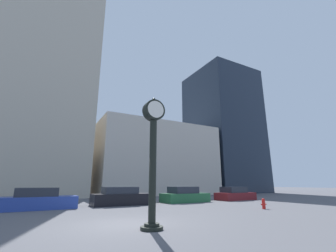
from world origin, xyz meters
The scene contains 10 objects.
ground_plane centered at (0.00, 0.00, 0.00)m, with size 200.00×200.00×0.00m, color #515156.
building_tall_tower centered at (-5.63, 24.00, 16.25)m, with size 14.86×12.00×32.51m.
building_storefront_row centered at (12.16, 24.00, 5.23)m, with size 18.12×12.00×10.46m.
building_glass_modern centered at (27.64, 24.00, 11.92)m, with size 11.46×12.00×23.83m.
street_clock centered at (0.45, -1.46, 2.76)m, with size 0.84×0.81×4.95m.
car_blue centered at (-3.14, 7.89, 0.56)m, with size 4.42×1.89×1.33m.
car_black centered at (2.39, 8.23, 0.57)m, with size 4.53×1.91×1.34m.
car_green centered at (8.10, 8.23, 0.55)m, with size 4.33×2.12×1.32m.
car_maroon centered at (13.99, 8.09, 0.53)m, with size 4.20×2.07×1.27m.
fire_hydrant_far centered at (9.61, 1.19, 0.33)m, with size 0.47×0.21×0.65m.
Camera 1 is at (-3.15, -9.22, 1.57)m, focal length 24.00 mm.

